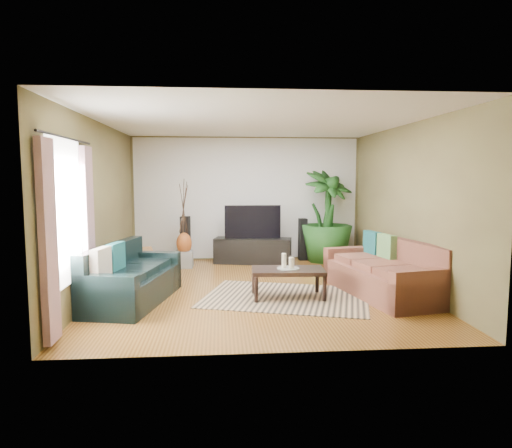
{
  "coord_description": "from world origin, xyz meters",
  "views": [
    {
      "loc": [
        -0.61,
        -7.32,
        1.84
      ],
      "look_at": [
        0.0,
        0.2,
        1.05
      ],
      "focal_mm": 32.0,
      "sensor_mm": 36.0,
      "label": 1
    }
  ],
  "objects": [
    {
      "name": "sofa_left",
      "position": [
        -1.87,
        -0.65,
        0.42
      ],
      "size": [
        1.23,
        2.09,
        0.85
      ],
      "primitive_type": "cube",
      "rotation": [
        0.0,
        0.0,
        1.36
      ],
      "color": "black",
      "rests_on": "floor"
    },
    {
      "name": "backwall_panel",
      "position": [
        0.0,
        2.74,
        1.35
      ],
      "size": [
        4.9,
        0.0,
        4.9
      ],
      "primitive_type": "plane",
      "rotation": [
        1.57,
        0.0,
        0.0
      ],
      "color": "white",
      "rests_on": "ground"
    },
    {
      "name": "wall_back",
      "position": [
        0.0,
        2.75,
        1.35
      ],
      "size": [
        5.0,
        0.0,
        5.0
      ],
      "primitive_type": "plane",
      "rotation": [
        1.57,
        0.0,
        0.0
      ],
      "color": "brown",
      "rests_on": "ground"
    },
    {
      "name": "side_table",
      "position": [
        -2.08,
        0.99,
        0.26
      ],
      "size": [
        0.59,
        0.59,
        0.53
      ],
      "primitive_type": "cube",
      "rotation": [
        0.0,
        0.0,
        0.21
      ],
      "color": "brown",
      "rests_on": "floor"
    },
    {
      "name": "curtain_far",
      "position": [
        -2.43,
        -0.85,
        1.15
      ],
      "size": [
        0.08,
        0.35,
        2.2
      ],
      "primitive_type": "cube",
      "color": "gray",
      "rests_on": "ground"
    },
    {
      "name": "curtain_rod",
      "position": [
        -2.43,
        -1.6,
        2.3
      ],
      "size": [
        0.03,
        1.9,
        0.03
      ],
      "primitive_type": "cylinder",
      "rotation": [
        1.57,
        0.0,
        0.0
      ],
      "color": "black",
      "rests_on": "ground"
    },
    {
      "name": "vase",
      "position": [
        -1.32,
        1.86,
        0.49
      ],
      "size": [
        0.31,
        0.31,
        0.43
      ],
      "primitive_type": "ellipsoid",
      "color": "#94461B",
      "rests_on": "pedestal"
    },
    {
      "name": "tv_stand",
      "position": [
        0.09,
        2.2,
        0.27
      ],
      "size": [
        1.68,
        0.82,
        0.54
      ],
      "primitive_type": "cube",
      "rotation": [
        0.0,
        0.0,
        -0.22
      ],
      "color": "black",
      "rests_on": "floor"
    },
    {
      "name": "wall_left",
      "position": [
        -2.5,
        0.0,
        1.35
      ],
      "size": [
        0.0,
        5.5,
        5.5
      ],
      "primitive_type": "plane",
      "rotation": [
        1.57,
        0.0,
        1.57
      ],
      "color": "brown",
      "rests_on": "ground"
    },
    {
      "name": "speaker_right",
      "position": [
        1.22,
        2.5,
        0.46
      ],
      "size": [
        0.18,
        0.2,
        0.92
      ],
      "primitive_type": "cube",
      "rotation": [
        0.0,
        0.0,
        0.1
      ],
      "color": "black",
      "rests_on": "floor"
    },
    {
      "name": "wall_right",
      "position": [
        2.5,
        0.0,
        1.35
      ],
      "size": [
        0.0,
        5.5,
        5.5
      ],
      "primitive_type": "plane",
      "rotation": [
        1.57,
        0.0,
        -1.57
      ],
      "color": "brown",
      "rests_on": "ground"
    },
    {
      "name": "candle_tray",
      "position": [
        0.42,
        -0.59,
        0.45
      ],
      "size": [
        0.34,
        0.34,
        0.01
      ],
      "primitive_type": "cylinder",
      "color": "gray",
      "rests_on": "coffee_table"
    },
    {
      "name": "television",
      "position": [
        0.09,
        2.22,
        0.89
      ],
      "size": [
        1.18,
        0.06,
        0.7
      ],
      "primitive_type": "cube",
      "color": "black",
      "rests_on": "tv_stand"
    },
    {
      "name": "area_rug",
      "position": [
        0.4,
        -0.58,
        0.01
      ],
      "size": [
        2.84,
        2.36,
        0.01
      ],
      "primitive_type": "cube",
      "rotation": [
        0.0,
        0.0,
        -0.29
      ],
      "color": "tan",
      "rests_on": "floor"
    },
    {
      "name": "plant_pot",
      "position": [
        1.69,
        2.31,
        0.14
      ],
      "size": [
        0.36,
        0.36,
        0.28
      ],
      "primitive_type": "cylinder",
      "color": "black",
      "rests_on": "floor"
    },
    {
      "name": "curtain_near",
      "position": [
        -2.43,
        -2.35,
        1.15
      ],
      "size": [
        0.08,
        0.35,
        2.2
      ],
      "primitive_type": "cube",
      "color": "gray",
      "rests_on": "ground"
    },
    {
      "name": "candle_tall",
      "position": [
        0.36,
        -0.56,
        0.57
      ],
      "size": [
        0.07,
        0.07,
        0.22
      ],
      "primitive_type": "cylinder",
      "color": "white",
      "rests_on": "candle_tray"
    },
    {
      "name": "coffee_table",
      "position": [
        0.42,
        -0.59,
        0.22
      ],
      "size": [
        1.12,
        0.66,
        0.45
      ],
      "primitive_type": "cube",
      "rotation": [
        0.0,
        0.0,
        -0.06
      ],
      "color": "black",
      "rests_on": "floor"
    },
    {
      "name": "ceiling",
      "position": [
        0.0,
        0.0,
        2.7
      ],
      "size": [
        5.5,
        5.5,
        0.0
      ],
      "primitive_type": "plane",
      "rotation": [
        3.14,
        0.0,
        0.0
      ],
      "color": "white",
      "rests_on": "ground"
    },
    {
      "name": "candle_short",
      "position": [
        0.49,
        -0.53,
        0.53
      ],
      "size": [
        0.07,
        0.07,
        0.14
      ],
      "primitive_type": "cylinder",
      "color": "beige",
      "rests_on": "candle_tray"
    },
    {
      "name": "sofa_right",
      "position": [
        1.92,
        -0.53,
        0.42
      ],
      "size": [
        1.42,
        2.35,
        0.85
      ],
      "primitive_type": "cube",
      "rotation": [
        0.0,
        0.0,
        -1.36
      ],
      "color": "brown",
      "rests_on": "floor"
    },
    {
      "name": "speaker_left",
      "position": [
        -1.32,
        2.27,
        0.5
      ],
      "size": [
        0.21,
        0.23,
        1.0
      ],
      "primitive_type": "cube",
      "rotation": [
        0.0,
        0.0,
        -0.18
      ],
      "color": "black",
      "rests_on": "floor"
    },
    {
      "name": "floor",
      "position": [
        0.0,
        0.0,
        0.0
      ],
      "size": [
        5.5,
        5.5,
        0.0
      ],
      "primitive_type": "plane",
      "color": "#905C25",
      "rests_on": "ground"
    },
    {
      "name": "window_pane",
      "position": [
        -2.48,
        -1.6,
        1.4
      ],
      "size": [
        0.0,
        1.8,
        1.8
      ],
      "primitive_type": "plane",
      "rotation": [
        1.57,
        0.0,
        1.57
      ],
      "color": "white",
      "rests_on": "ground"
    },
    {
      "name": "wall_front",
      "position": [
        0.0,
        -2.75,
        1.35
      ],
      "size": [
        5.0,
        0.0,
        5.0
      ],
      "primitive_type": "plane",
      "rotation": [
        -1.57,
        0.0,
        0.0
      ],
      "color": "brown",
      "rests_on": "ground"
    },
    {
      "name": "pedestal",
      "position": [
        -1.32,
        1.86,
        0.17
      ],
      "size": [
        0.35,
        0.35,
        0.34
      ],
      "primitive_type": "cube",
      "rotation": [
        0.0,
        0.0,
        -0.02
      ],
      "color": "gray",
      "rests_on": "floor"
    },
    {
      "name": "candle_mid",
      "position": [
        0.46,
        -0.63,
        0.55
      ],
      "size": [
        0.07,
        0.07,
        0.17
      ],
      "primitive_type": "cylinder",
      "color": "#F2EDCD",
      "rests_on": "candle_tray"
    },
    {
      "name": "potted_plant",
      "position": [
        1.69,
        2.31,
        0.99
      ],
      "size": [
        1.51,
        1.51,
        1.97
      ],
      "primitive_type": "imported",
      "rotation": [
        0.0,
        0.0,
        0.54
      ],
      "color": "#194617",
      "rests_on": "floor"
    }
  ]
}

